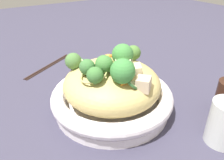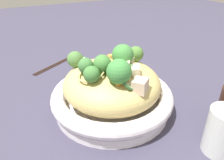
{
  "view_description": "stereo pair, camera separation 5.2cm",
  "coord_description": "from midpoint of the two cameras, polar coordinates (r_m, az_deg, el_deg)",
  "views": [
    {
      "loc": [
        -0.39,
        0.24,
        0.34
      ],
      "look_at": [
        0.0,
        0.0,
        0.08
      ],
      "focal_mm": 35.26,
      "sensor_mm": 36.0,
      "label": 1
    },
    {
      "loc": [
        -0.41,
        0.2,
        0.34
      ],
      "look_at": [
        0.0,
        0.0,
        0.08
      ],
      "focal_mm": 35.26,
      "sensor_mm": 36.0,
      "label": 2
    }
  ],
  "objects": [
    {
      "name": "serving_bowl",
      "position": [
        0.55,
        2.73,
        -4.91
      ],
      "size": [
        0.3,
        0.3,
        0.06
      ],
      "color": "white",
      "rests_on": "ground_plane"
    },
    {
      "name": "broccoli_florets",
      "position": [
        0.48,
        2.44,
        4.21
      ],
      "size": [
        0.19,
        0.19,
        0.08
      ],
      "color": "#A0BD72",
      "rests_on": "serving_bowl"
    },
    {
      "name": "chopsticks_pair",
      "position": [
        0.82,
        -11.95,
        4.4
      ],
      "size": [
        0.13,
        0.2,
        0.01
      ],
      "color": "black",
      "rests_on": "ground_plane"
    },
    {
      "name": "chicken_chunks",
      "position": [
        0.48,
        7.61,
        2.08
      ],
      "size": [
        0.13,
        0.07,
        0.05
      ],
      "color": "beige",
      "rests_on": "serving_bowl"
    },
    {
      "name": "carrot_coins",
      "position": [
        0.5,
        3.48,
        3.21
      ],
      "size": [
        0.15,
        0.07,
        0.03
      ],
      "color": "orange",
      "rests_on": "serving_bowl"
    },
    {
      "name": "ground_plane",
      "position": [
        0.57,
        2.66,
        -7.39
      ],
      "size": [
        3.0,
        3.0,
        0.0
      ],
      "primitive_type": "plane",
      "color": "#3A374B"
    },
    {
      "name": "zucchini_slices",
      "position": [
        0.5,
        1.96,
        2.47
      ],
      "size": [
        0.22,
        0.12,
        0.05
      ],
      "color": "beige",
      "rests_on": "serving_bowl"
    },
    {
      "name": "drinking_glass",
      "position": [
        0.49,
        29.76,
        -11.68
      ],
      "size": [
        0.07,
        0.07,
        0.1
      ],
      "color": "silver",
      "rests_on": "ground_plane"
    },
    {
      "name": "noodle_heap",
      "position": [
        0.53,
        2.83,
        -1.02
      ],
      "size": [
        0.23,
        0.23,
        0.11
      ],
      "color": "tan",
      "rests_on": "serving_bowl"
    }
  ]
}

